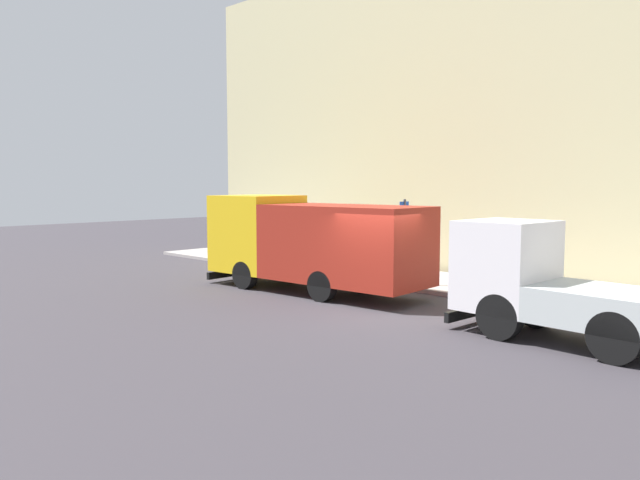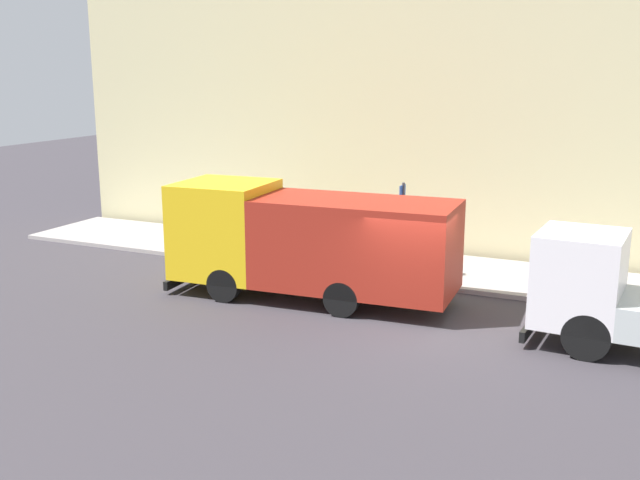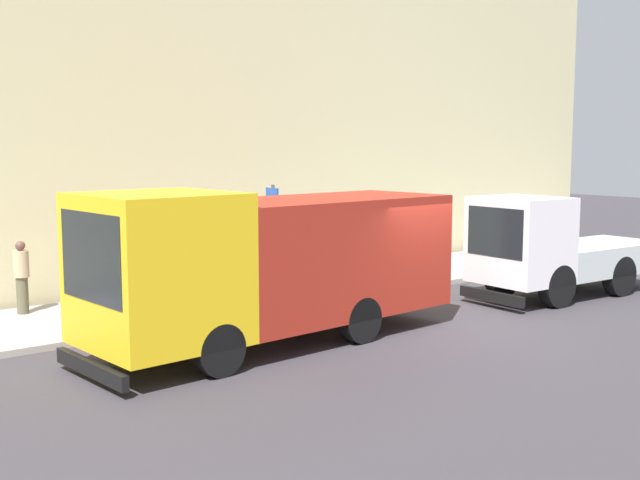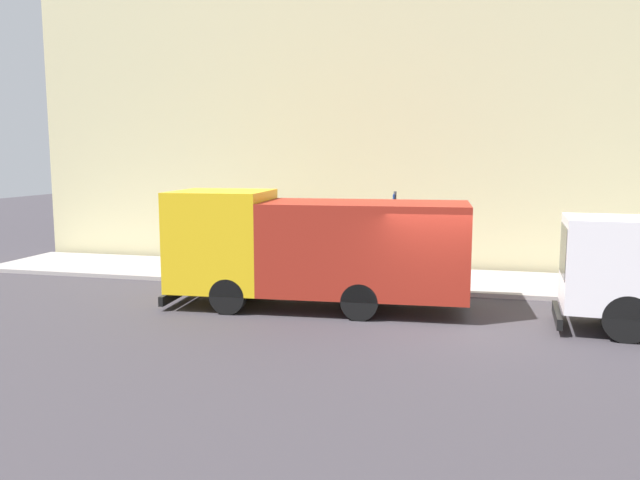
# 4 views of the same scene
# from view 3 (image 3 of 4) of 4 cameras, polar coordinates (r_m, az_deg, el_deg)

# --- Properties ---
(ground) EXTENTS (80.00, 80.00, 0.00)m
(ground) POSITION_cam_3_polar(r_m,az_deg,el_deg) (16.00, 7.87, -6.37)
(ground) COLOR #3A353B
(sidewalk) EXTENTS (3.56, 30.00, 0.13)m
(sidewalk) POSITION_cam_3_polar(r_m,az_deg,el_deg) (19.51, -2.37, -3.70)
(sidewalk) COLOR #A39C99
(sidewalk) RESTS_ON ground
(building_facade) EXTENTS (0.50, 30.00, 11.92)m
(building_facade) POSITION_cam_3_polar(r_m,az_deg,el_deg) (21.17, -6.20, 13.14)
(building_facade) COLOR beige
(building_facade) RESTS_ON ground
(large_utility_truck) EXTENTS (2.75, 7.54, 2.91)m
(large_utility_truck) POSITION_cam_3_polar(r_m,az_deg,el_deg) (14.32, -3.51, -1.52)
(large_utility_truck) COLOR yellow
(large_utility_truck) RESTS_ON ground
(small_flatbed_truck) EXTENTS (2.22, 5.64, 2.48)m
(small_flatbed_truck) POSITION_cam_3_polar(r_m,az_deg,el_deg) (19.56, 16.62, -0.75)
(small_flatbed_truck) COLOR white
(small_flatbed_truck) RESTS_ON ground
(pedestrian_walking) EXTENTS (0.44, 0.44, 1.68)m
(pedestrian_walking) POSITION_cam_3_polar(r_m,az_deg,el_deg) (17.78, -17.66, -1.92)
(pedestrian_walking) COLOR brown
(pedestrian_walking) RESTS_ON sidewalk
(pedestrian_standing) EXTENTS (0.50, 0.50, 1.78)m
(pedestrian_standing) POSITION_cam_3_polar(r_m,az_deg,el_deg) (16.82, -9.43, -2.04)
(pedestrian_standing) COLOR black
(pedestrian_standing) RESTS_ON sidewalk
(pedestrian_third) EXTENTS (0.41, 0.41, 1.55)m
(pedestrian_third) POSITION_cam_3_polar(r_m,az_deg,el_deg) (17.59, -20.93, -2.42)
(pedestrian_third) COLOR brown
(pedestrian_third) RESTS_ON sidewalk
(traffic_cone_orange) EXTENTS (0.51, 0.51, 0.73)m
(traffic_cone_orange) POSITION_cam_3_polar(r_m,az_deg,el_deg) (15.29, -16.67, -5.34)
(traffic_cone_orange) COLOR orange
(traffic_cone_orange) RESTS_ON sidewalk
(street_sign_post) EXTENTS (0.44, 0.08, 2.68)m
(street_sign_post) POSITION_cam_3_polar(r_m,az_deg,el_deg) (17.22, -3.45, 0.38)
(street_sign_post) COLOR #4C5156
(street_sign_post) RESTS_ON sidewalk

